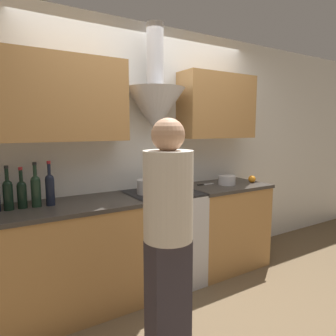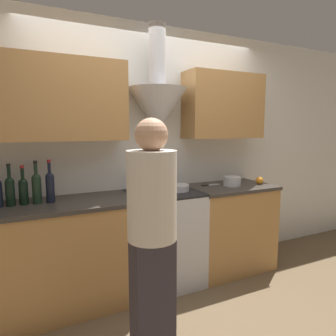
# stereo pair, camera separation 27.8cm
# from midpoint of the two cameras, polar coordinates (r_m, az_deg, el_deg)

# --- Properties ---
(ground_plane) EXTENTS (12.00, 12.00, 0.00)m
(ground_plane) POSITION_cam_midpoint_polar(r_m,az_deg,el_deg) (2.99, -0.08, -23.81)
(ground_plane) COLOR brown
(wall_back) EXTENTS (8.40, 0.58, 2.60)m
(wall_back) POSITION_cam_midpoint_polar(r_m,az_deg,el_deg) (3.08, -7.37, 5.82)
(wall_back) COLOR white
(wall_back) RESTS_ON ground_plane
(counter_left) EXTENTS (1.36, 0.62, 0.94)m
(counter_left) POSITION_cam_midpoint_polar(r_m,az_deg,el_deg) (2.78, -23.27, -16.09)
(counter_left) COLOR #B27F47
(counter_left) RESTS_ON ground_plane
(counter_right) EXTENTS (0.93, 0.62, 0.94)m
(counter_right) POSITION_cam_midpoint_polar(r_m,az_deg,el_deg) (3.48, 8.19, -10.70)
(counter_right) COLOR #B27F47
(counter_right) RESTS_ON ground_plane
(stove_range) EXTENTS (0.69, 0.60, 0.94)m
(stove_range) POSITION_cam_midpoint_polar(r_m,az_deg,el_deg) (3.07, -3.68, -13.16)
(stove_range) COLOR silver
(stove_range) RESTS_ON ground_plane
(wine_bottle_3) EXTENTS (0.07, 0.07, 0.34)m
(wine_bottle_3) POSITION_cam_midpoint_polar(r_m,az_deg,el_deg) (2.64, -30.92, -4.12)
(wine_bottle_3) COLOR black
(wine_bottle_3) RESTS_ON counter_left
(wine_bottle_4) EXTENTS (0.07, 0.07, 0.32)m
(wine_bottle_4) POSITION_cam_midpoint_polar(r_m,az_deg,el_deg) (2.65, -28.83, -4.14)
(wine_bottle_4) COLOR black
(wine_bottle_4) RESTS_ON counter_left
(wine_bottle_5) EXTENTS (0.07, 0.07, 0.36)m
(wine_bottle_5) POSITION_cam_midpoint_polar(r_m,az_deg,el_deg) (2.65, -26.68, -3.64)
(wine_bottle_5) COLOR black
(wine_bottle_5) RESTS_ON counter_left
(wine_bottle_6) EXTENTS (0.07, 0.07, 0.36)m
(wine_bottle_6) POSITION_cam_midpoint_polar(r_m,az_deg,el_deg) (2.64, -24.43, -3.47)
(wine_bottle_6) COLOR black
(wine_bottle_6) RESTS_ON counter_left
(stock_pot) EXTENTS (0.21, 0.21, 0.13)m
(stock_pot) POSITION_cam_midpoint_polar(r_m,az_deg,el_deg) (2.87, -6.67, -3.58)
(stock_pot) COLOR silver
(stock_pot) RESTS_ON stove_range
(mixing_bowl) EXTENTS (0.23, 0.23, 0.06)m
(mixing_bowl) POSITION_cam_midpoint_polar(r_m,az_deg,el_deg) (3.00, -1.11, -3.77)
(mixing_bowl) COLOR silver
(mixing_bowl) RESTS_ON stove_range
(orange_fruit) EXTENTS (0.08, 0.08, 0.08)m
(orange_fruit) POSITION_cam_midpoint_polar(r_m,az_deg,el_deg) (3.53, 13.56, -2.07)
(orange_fruit) COLOR orange
(orange_fruit) RESTS_ON counter_right
(saucepan) EXTENTS (0.19, 0.19, 0.10)m
(saucepan) POSITION_cam_midpoint_polar(r_m,az_deg,el_deg) (3.35, 8.84, -2.31)
(saucepan) COLOR silver
(saucepan) RESTS_ON counter_right
(chefs_knife) EXTENTS (0.22, 0.04, 0.01)m
(chefs_knife) POSITION_cam_midpoint_polar(r_m,az_deg,el_deg) (3.33, 4.82, -3.11)
(chefs_knife) COLOR silver
(chefs_knife) RESTS_ON counter_right
(person_foreground_left) EXTENTS (0.31, 0.31, 1.62)m
(person_foreground_left) POSITION_cam_midpoint_polar(r_m,az_deg,el_deg) (1.90, -4.28, -12.62)
(person_foreground_left) COLOR #38333D
(person_foreground_left) RESTS_ON ground_plane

